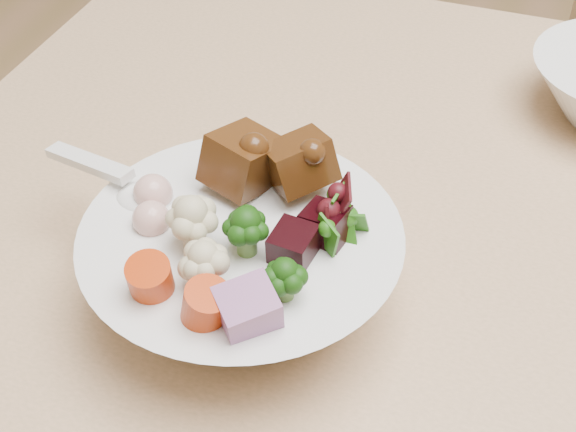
# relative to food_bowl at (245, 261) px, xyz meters

# --- Properties ---
(food_bowl) EXTENTS (0.21, 0.21, 0.12)m
(food_bowl) POSITION_rel_food_bowl_xyz_m (0.00, 0.00, 0.00)
(food_bowl) COLOR white
(food_bowl) RESTS_ON dining_table
(soup_spoon) EXTENTS (0.12, 0.06, 0.02)m
(soup_spoon) POSITION_rel_food_bowl_xyz_m (-0.09, 0.02, 0.03)
(soup_spoon) COLOR white
(soup_spoon) RESTS_ON food_bowl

